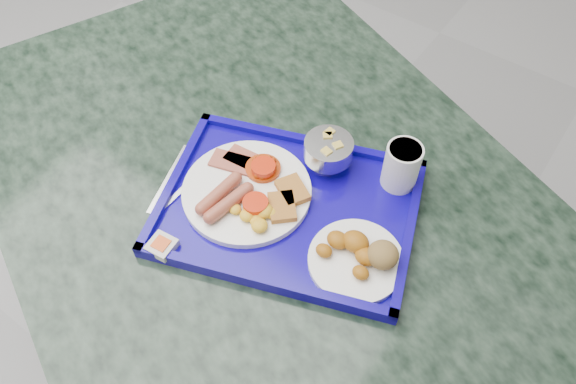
# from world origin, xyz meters

# --- Properties ---
(table) EXTENTS (1.52, 1.30, 0.81)m
(table) POSITION_xyz_m (0.96, 0.37, 0.60)
(table) COLOR gray
(table) RESTS_ON floor
(tray) EXTENTS (0.50, 0.43, 0.03)m
(tray) POSITION_xyz_m (1.00, 0.36, 0.82)
(tray) COLOR #0E038D
(tray) RESTS_ON table
(main_plate) EXTENTS (0.22, 0.22, 0.03)m
(main_plate) POSITION_xyz_m (0.94, 0.34, 0.83)
(main_plate) COLOR white
(main_plate) RESTS_ON tray
(bread_plate) EXTENTS (0.15, 0.15, 0.05)m
(bread_plate) POSITION_xyz_m (1.15, 0.34, 0.84)
(bread_plate) COLOR white
(bread_plate) RESTS_ON tray
(fruit_bowl) EXTENTS (0.09, 0.09, 0.06)m
(fruit_bowl) POSITION_xyz_m (1.01, 0.48, 0.86)
(fruit_bowl) COLOR #AFAFB1
(fruit_bowl) RESTS_ON tray
(juice_cup) EXTENTS (0.06, 0.06, 0.09)m
(juice_cup) POSITION_xyz_m (1.13, 0.51, 0.87)
(juice_cup) COLOR white
(juice_cup) RESTS_ON tray
(spoon) EXTENTS (0.03, 0.15, 0.01)m
(spoon) POSITION_xyz_m (0.83, 0.34, 0.82)
(spoon) COLOR #AFAFB1
(spoon) RESTS_ON tray
(knife) EXTENTS (0.06, 0.15, 0.00)m
(knife) POSITION_xyz_m (0.80, 0.29, 0.82)
(knife) COLOR #AFAFB1
(knife) RESTS_ON tray
(jam_packet) EXTENTS (0.05, 0.05, 0.02)m
(jam_packet) POSITION_xyz_m (0.89, 0.17, 0.83)
(jam_packet) COLOR silver
(jam_packet) RESTS_ON tray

